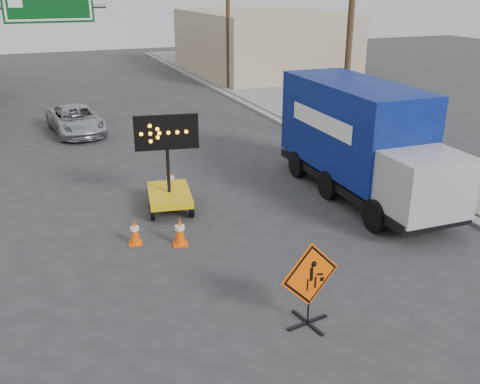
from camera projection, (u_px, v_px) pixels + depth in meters
ground at (276, 297)px, 12.10m from camera, size 100.00×100.00×0.00m
curb_right at (276, 120)px, 27.53m from camera, size 0.40×60.00×0.12m
sidewalk_right at (315, 115)px, 28.33m from camera, size 4.00×60.00×0.15m
building_right_far at (261, 42)px, 41.68m from camera, size 10.00×14.00×4.60m
highway_gantry at (19, 20)px, 24.19m from camera, size 6.18×0.38×6.90m
utility_pole_near at (350, 34)px, 21.81m from camera, size 1.80×0.26×9.00m
utility_pole_far at (228, 16)px, 33.89m from camera, size 1.80×0.26×9.00m
construction_sign at (310, 282)px, 10.80m from camera, size 1.41×1.00×1.88m
arrow_board at (169, 189)px, 16.58m from camera, size 1.90×2.32×3.03m
pickup_truck at (76, 120)px, 25.04m from camera, size 2.59×4.76×1.27m
box_truck at (361, 147)px, 17.37m from camera, size 2.62×7.75×3.66m
cone_a at (180, 231)px, 14.38m from camera, size 0.47×0.47×0.80m
cone_b at (135, 232)px, 14.44m from camera, size 0.43×0.43×0.72m
cone_c at (171, 181)px, 18.02m from camera, size 0.50×0.50×0.81m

